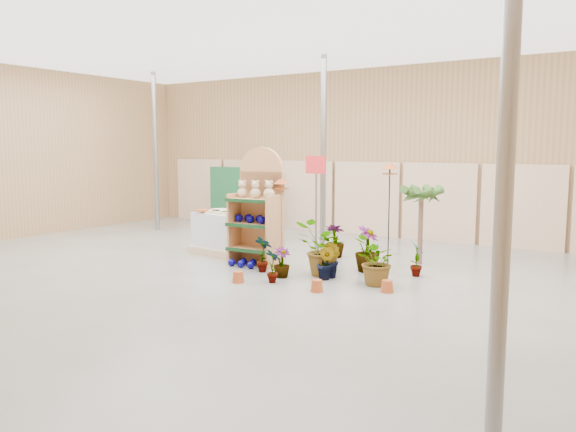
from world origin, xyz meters
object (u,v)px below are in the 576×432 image
at_px(potted_plant_2, 322,249).
at_px(display_shelf, 259,211).
at_px(bird_table_front, 282,183).
at_px(pallet_stack, 225,233).

bearing_deg(potted_plant_2, display_shelf, 169.88).
bearing_deg(potted_plant_2, bird_table_front, 159.15).
relative_size(display_shelf, potted_plant_2, 2.34).
bearing_deg(pallet_stack, bird_table_front, -4.78).
distance_m(pallet_stack, potted_plant_2, 3.08).
xyz_separation_m(pallet_stack, bird_table_front, (1.77, -0.35, 1.20)).
bearing_deg(display_shelf, pallet_stack, 153.86).
distance_m(pallet_stack, bird_table_front, 2.17).
bearing_deg(display_shelf, potted_plant_2, -15.02).
relative_size(display_shelf, pallet_stack, 1.68).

